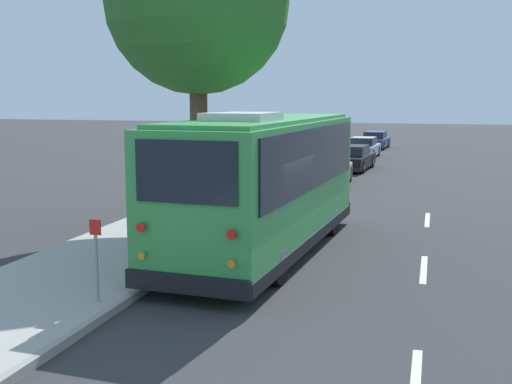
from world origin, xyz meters
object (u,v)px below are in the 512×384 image
sign_post_near (96,260)px  parked_sedan_black (352,158)px  shuttle_bus (265,178)px  parked_sedan_silver (363,148)px  sign_post_far (138,245)px  parked_sedan_tan (330,171)px  parked_sedan_blue (375,141)px

sign_post_near → parked_sedan_black: bearing=-3.9°
shuttle_bus → parked_sedan_black: bearing=4.3°
shuttle_bus → parked_sedan_silver: 25.74m
sign_post_near → sign_post_far: sign_post_near is taller
shuttle_bus → parked_sedan_tan: shuttle_bus is taller
shuttle_bus → parked_sedan_silver: bearing=4.5°
parked_sedan_silver → parked_sedan_blue: (7.34, -0.09, -0.01)m
parked_sedan_black → parked_sedan_blue: 14.36m
parked_sedan_silver → parked_sedan_blue: 7.34m
parked_sedan_blue → sign_post_near: bearing=-178.8°
parked_sedan_tan → parked_sedan_silver: (13.16, -0.01, -0.02)m
parked_sedan_black → parked_sedan_blue: (14.36, 0.08, -0.01)m
parked_sedan_tan → sign_post_near: bearing=172.1°
sign_post_far → parked_sedan_tan: bearing=-5.2°
parked_sedan_blue → sign_post_far: size_ratio=3.29×
sign_post_far → parked_sedan_black: bearing=-4.2°
parked_sedan_blue → sign_post_far: (-36.31, 1.53, 0.25)m
shuttle_bus → parked_sedan_blue: size_ratio=2.05×
parked_sedan_black → parked_sedan_tan: bearing=-177.7°
sign_post_far → sign_post_near: bearing=180.0°
parked_sedan_silver → parked_sedan_blue: parked_sedan_silver is taller
parked_sedan_tan → parked_sedan_blue: parked_sedan_tan is taller
shuttle_bus → parked_sedan_black: shuttle_bus is taller
shuttle_bus → parked_sedan_blue: (33.04, 0.28, -1.28)m
sign_post_far → parked_sedan_silver: bearing=-2.8°
parked_sedan_black → parked_sedan_blue: parked_sedan_black is taller
parked_sedan_tan → parked_sedan_black: 6.14m
parked_sedan_tan → sign_post_near: (-17.47, 1.43, 0.32)m
parked_sedan_black → sign_post_near: (-23.60, 1.61, 0.33)m
shuttle_bus → sign_post_far: (-3.27, 1.82, -1.04)m
parked_sedan_black → parked_sedan_silver: 7.02m
parked_sedan_tan → parked_sedan_blue: bearing=-3.5°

